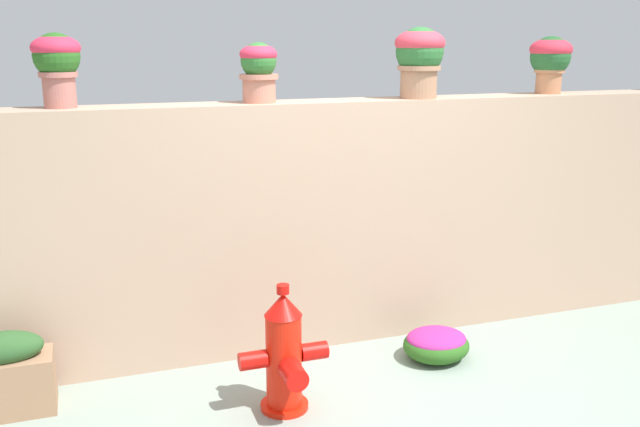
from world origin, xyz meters
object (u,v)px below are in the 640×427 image
Objects in this scene: potted_plant_4 at (550,58)px; fire_hydrant at (284,356)px; potted_plant_2 at (259,68)px; flower_bush_left at (436,343)px; potted_plant_1 at (57,61)px; planter_box at (5,375)px; potted_plant_3 at (419,55)px.

potted_plant_4 is 0.55× the size of fire_hydrant.
potted_plant_2 is 0.90× the size of potted_plant_4.
potted_plant_2 is at bearing 150.88° from flower_bush_left.
flower_bush_left is at bearing -15.61° from potted_plant_1.
fire_hydrant is 1.53m from planter_box.
potted_plant_2 is 0.84× the size of flower_bush_left.
fire_hydrant is (1.05, -0.89, -1.57)m from potted_plant_1.
potted_plant_1 is 1.04× the size of potted_plant_4.
potted_plant_3 is 3.14m from planter_box.
potted_plant_1 reaches higher than potted_plant_2.
planter_box is (-2.55, 0.18, 0.12)m from flower_bush_left.
potted_plant_4 is at bearing 6.57° from planter_box.
potted_plant_2 reaches higher than fire_hydrant.
potted_plant_1 is 2.86m from flower_bush_left.
planter_box is at bearing -166.32° from potted_plant_2.
flower_bush_left is at bearing -29.12° from potted_plant_2.
fire_hydrant is 1.69× the size of flower_bush_left.
fire_hydrant is (-2.25, -0.89, -1.55)m from potted_plant_4.
potted_plant_3 is 0.63× the size of fire_hydrant.
potted_plant_4 is (2.15, 0.05, 0.04)m from potted_plant_2.
potted_plant_1 reaches higher than planter_box.
potted_plant_3 is 0.91× the size of planter_box.
potted_plant_3 is (2.23, -0.06, 0.01)m from potted_plant_1.
potted_plant_2 is 2.07m from flower_bush_left.
planter_box is (-3.71, -0.43, -1.65)m from potted_plant_4.
planter_box is (-0.40, -0.42, -1.66)m from potted_plant_1.
fire_hydrant is at bearing -96.75° from potted_plant_2.
potted_plant_4 is (3.31, 0.00, -0.01)m from potted_plant_1.
potted_plant_1 is 0.57× the size of fire_hydrant.
potted_plant_2 is at bearing 83.25° from fire_hydrant.
potted_plant_1 is 3.31m from potted_plant_4.
potted_plant_1 reaches higher than potted_plant_4.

